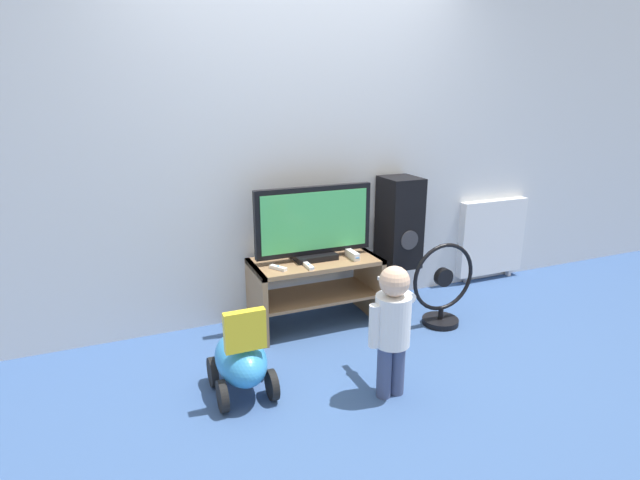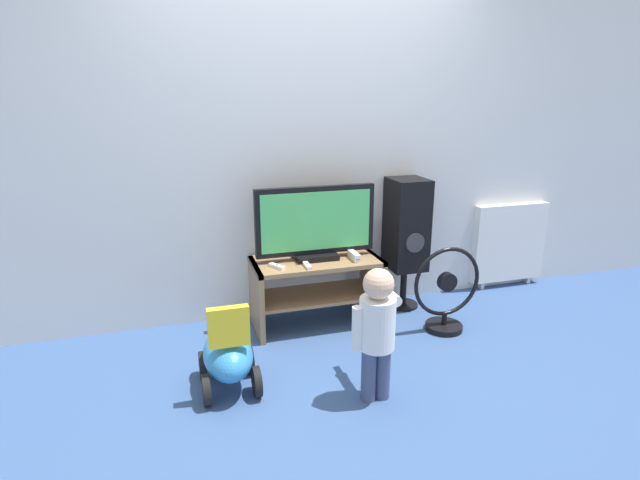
# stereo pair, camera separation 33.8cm
# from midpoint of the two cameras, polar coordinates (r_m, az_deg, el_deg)

# --- Properties ---
(ground_plane) EXTENTS (16.00, 16.00, 0.00)m
(ground_plane) POSITION_cam_midpoint_polar(r_m,az_deg,el_deg) (3.52, -1.95, -10.99)
(ground_plane) COLOR #38568C
(wall_back) EXTENTS (10.00, 0.06, 2.60)m
(wall_back) POSITION_cam_midpoint_polar(r_m,az_deg,el_deg) (3.63, -5.17, 11.33)
(wall_back) COLOR silver
(wall_back) RESTS_ON ground_plane
(tv_stand) EXTENTS (0.91, 0.44, 0.49)m
(tv_stand) POSITION_cam_midpoint_polar(r_m,az_deg,el_deg) (3.57, -3.27, -4.91)
(tv_stand) COLOR #93704C
(tv_stand) RESTS_ON ground_plane
(television) EXTENTS (0.85, 0.20, 0.52)m
(television) POSITION_cam_midpoint_polar(r_m,az_deg,el_deg) (3.46, -3.50, 1.80)
(television) COLOR black
(television) RESTS_ON tv_stand
(game_console) EXTENTS (0.04, 0.16, 0.05)m
(game_console) POSITION_cam_midpoint_polar(r_m,az_deg,el_deg) (3.53, 0.99, -1.74)
(game_console) COLOR white
(game_console) RESTS_ON tv_stand
(remote_primary) EXTENTS (0.10, 0.13, 0.03)m
(remote_primary) POSITION_cam_midpoint_polar(r_m,az_deg,el_deg) (3.34, -7.70, -3.22)
(remote_primary) COLOR white
(remote_primary) RESTS_ON tv_stand
(remote_secondary) EXTENTS (0.04, 0.13, 0.03)m
(remote_secondary) POSITION_cam_midpoint_polar(r_m,az_deg,el_deg) (3.35, -4.21, -3.04)
(remote_secondary) COLOR white
(remote_secondary) RESTS_ON tv_stand
(child) EXTENTS (0.29, 0.44, 0.76)m
(child) POSITION_cam_midpoint_polar(r_m,az_deg,el_deg) (2.71, 4.68, -9.24)
(child) COLOR #3F4C72
(child) RESTS_ON ground_plane
(speaker_tower) EXTENTS (0.27, 0.31, 1.01)m
(speaker_tower) POSITION_cam_midpoint_polar(r_m,az_deg,el_deg) (3.85, 6.57, 1.73)
(speaker_tower) COLOR black
(speaker_tower) RESTS_ON ground_plane
(floor_fan) EXTENTS (0.50, 0.26, 0.61)m
(floor_fan) POSITION_cam_midpoint_polar(r_m,az_deg,el_deg) (3.65, 11.28, -5.55)
(floor_fan) COLOR black
(floor_fan) RESTS_ON ground_plane
(ride_on_toy) EXTENTS (0.31, 0.47, 0.55)m
(ride_on_toy) POSITION_cam_midpoint_polar(r_m,az_deg,el_deg) (2.88, -12.44, -13.29)
(ride_on_toy) COLOR #338CD1
(ride_on_toy) RESTS_ON ground_plane
(radiator) EXTENTS (0.67, 0.08, 0.73)m
(radiator) POSITION_cam_midpoint_polar(r_m,az_deg,el_deg) (4.61, 17.06, 0.25)
(radiator) COLOR white
(radiator) RESTS_ON ground_plane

